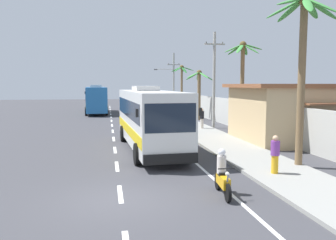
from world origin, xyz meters
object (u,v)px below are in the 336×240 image
object	(u,v)px
coach_bus_far_lane	(96,99)
palm_second	(182,79)
utility_pole_mid	(214,79)
palm_third	(199,86)
coach_bus_foreground	(149,117)
motorcycle_trailing	(222,176)
pedestrian_midwalk	(202,118)
motorcycle_beside_bus	(166,123)
palm_nearest	(242,70)
utility_pole_far	(173,81)
pedestrian_far_walk	(275,154)
palm_fourth	(303,48)

from	to	relation	value
coach_bus_far_lane	palm_second	size ratio (longest dim) A/B	1.79
utility_pole_mid	palm_third	distance (m)	7.07
coach_bus_foreground	motorcycle_trailing	xyz separation A→B (m)	(1.46, -8.81, -1.26)
pedestrian_midwalk	coach_bus_far_lane	bearing A→B (deg)	-168.19
motorcycle_beside_bus	palm_nearest	world-z (taller)	palm_nearest
coach_bus_far_lane	motorcycle_trailing	xyz separation A→B (m)	(5.30, -35.29, -1.28)
coach_bus_foreground	palm_third	bearing A→B (deg)	65.64
utility_pole_far	pedestrian_far_walk	bearing A→B (deg)	-93.77
pedestrian_far_walk	palm_nearest	xyz separation A→B (m)	(4.02, 13.72, 3.96)
pedestrian_far_walk	palm_third	distance (m)	23.21
utility_pole_mid	palm_third	world-z (taller)	utility_pole_mid
coach_bus_foreground	palm_second	bearing A→B (deg)	73.77
pedestrian_midwalk	pedestrian_far_walk	xyz separation A→B (m)	(-0.99, -14.78, -0.05)
utility_pole_far	motorcycle_beside_bus	bearing A→B (deg)	-102.33
motorcycle_beside_bus	palm_fourth	xyz separation A→B (m)	(3.85, -13.58, 4.71)
utility_pole_far	palm_nearest	size ratio (longest dim) A/B	1.12
palm_third	utility_pole_far	bearing A→B (deg)	92.92
motorcycle_trailing	utility_pole_far	xyz separation A→B (m)	(5.17, 36.59, 3.65)
palm_second	palm_fourth	xyz separation A→B (m)	(-1.22, -30.93, 0.89)
coach_bus_foreground	pedestrian_midwalk	distance (m)	9.56
motorcycle_trailing	pedestrian_far_walk	size ratio (longest dim) A/B	1.25
pedestrian_far_walk	palm_second	bearing A→B (deg)	-114.92
utility_pole_far	coach_bus_foreground	bearing A→B (deg)	-103.43
motorcycle_trailing	palm_nearest	size ratio (longest dim) A/B	0.27
motorcycle_trailing	palm_fourth	distance (m)	7.38
motorcycle_beside_bus	utility_pole_far	bearing A→B (deg)	77.67
utility_pole_mid	palm_third	xyz separation A→B (m)	(0.55, 7.01, -0.67)
motorcycle_beside_bus	pedestrian_far_walk	distance (m)	15.00
utility_pole_mid	utility_pole_far	bearing A→B (deg)	90.15
motorcycle_beside_bus	palm_second	size ratio (longest dim) A/B	0.31
pedestrian_midwalk	palm_second	xyz separation A→B (m)	(2.02, 17.42, 3.49)
utility_pole_far	palm_nearest	distance (m)	21.04
motorcycle_trailing	pedestrian_far_walk	bearing A→B (deg)	33.49
coach_bus_foreground	motorcycle_beside_bus	size ratio (longest dim) A/B	5.66
coach_bus_far_lane	palm_fourth	world-z (taller)	palm_fourth
pedestrian_midwalk	palm_nearest	size ratio (longest dim) A/B	0.23
pedestrian_far_walk	utility_pole_far	world-z (taller)	utility_pole_far
palm_second	palm_fourth	world-z (taller)	palm_fourth
pedestrian_midwalk	palm_fourth	xyz separation A→B (m)	(0.81, -13.50, 4.38)
utility_pole_mid	palm_fourth	size ratio (longest dim) A/B	1.06
pedestrian_far_walk	palm_nearest	bearing A→B (deg)	-125.91
coach_bus_foreground	coach_bus_far_lane	world-z (taller)	coach_bus_far_lane
palm_third	pedestrian_far_walk	bearing A→B (deg)	-97.19
motorcycle_beside_bus	motorcycle_trailing	xyz separation A→B (m)	(-0.84, -16.77, -0.02)
coach_bus_far_lane	palm_second	distance (m)	11.55
pedestrian_far_walk	palm_fourth	world-z (taller)	palm_fourth
coach_bus_foreground	motorcycle_trailing	world-z (taller)	coach_bus_foreground
coach_bus_far_lane	palm_second	xyz separation A→B (m)	(11.20, -1.18, 2.57)
pedestrian_midwalk	motorcycle_trailing	bearing A→B (deg)	-27.55
palm_second	pedestrian_far_walk	bearing A→B (deg)	-95.35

